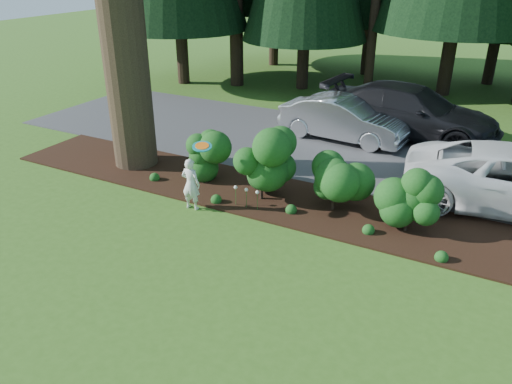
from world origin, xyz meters
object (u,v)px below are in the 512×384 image
at_px(car_silver_wagon, 344,119).
at_px(child, 191,184).
at_px(frisbee, 202,146).
at_px(car_dark_suv, 410,112).

relative_size(car_silver_wagon, child, 3.27).
relative_size(car_silver_wagon, frisbee, 9.27).
distance_m(car_dark_suv, child, 8.60).
bearing_deg(car_dark_suv, frisbee, 164.94).
height_order(car_silver_wagon, car_dark_suv, car_dark_suv).
xyz_separation_m(car_silver_wagon, frisbee, (-1.21, -6.55, 0.95)).
height_order(car_silver_wagon, frisbee, frisbee).
bearing_deg(car_dark_suv, child, 162.65).
bearing_deg(child, car_dark_suv, -117.27).
relative_size(child, frisbee, 2.84).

